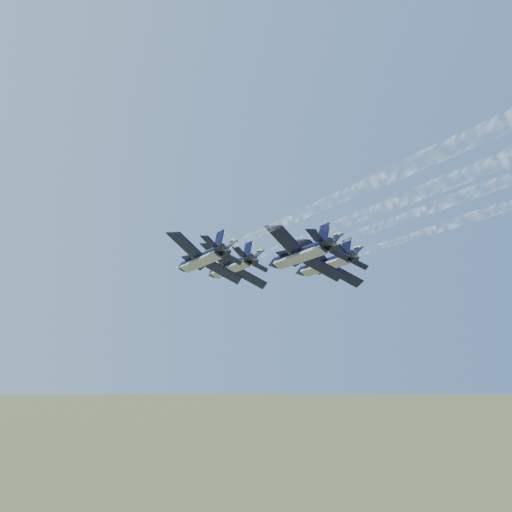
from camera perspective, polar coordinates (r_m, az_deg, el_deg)
jet_lead at (r=121.52m, az=-2.03°, el=-0.87°), size 11.65×17.75×7.30m
jet_left at (r=108.33m, az=-4.39°, el=-0.25°), size 11.65×17.75×7.30m
jet_right at (r=117.05m, az=5.50°, el=-0.65°), size 11.65×17.75×7.30m
jet_slot at (r=101.50m, az=3.52°, el=0.12°), size 11.65×17.75×7.30m
smoke_trail_lead at (r=76.06m, az=15.56°, el=2.35°), size 15.24×71.01×3.01m
smoke_trail_left at (r=62.17m, az=15.33°, el=4.15°), size 15.24×71.01×3.01m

